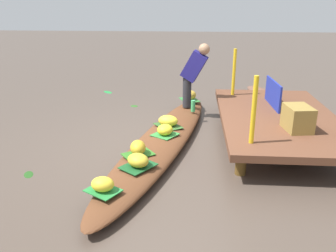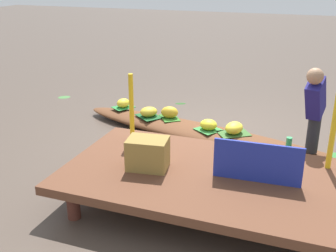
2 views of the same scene
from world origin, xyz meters
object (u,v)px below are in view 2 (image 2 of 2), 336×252
Objects in this scene: banana_bunch_4 at (123,103)px; market_banner at (257,163)px; vendor_person at (315,105)px; banana_bunch_3 at (234,128)px; water_bottle at (289,145)px; banana_bunch_0 at (170,112)px; banana_bunch_5 at (209,125)px; vendor_boat at (209,135)px; produce_crate at (148,153)px; banana_bunch_1 at (149,112)px.

market_banner reaches higher than banana_bunch_4.
banana_bunch_4 is 0.21× the size of vendor_person.
banana_bunch_3 is 1.29m from vendor_person.
market_banner is (0.22, 1.35, 0.32)m from water_bottle.
water_bottle reaches higher than banana_bunch_3.
water_bottle is at bearing -102.27° from market_banner.
banana_bunch_3 is at bearing -25.82° from water_bottle.
banana_bunch_0 is at bearing -15.55° from banana_bunch_3.
banana_bunch_3 is 1.23× the size of banana_bunch_5.
vendor_boat is at bearing -106.33° from banana_bunch_5.
banana_bunch_3 is 0.39m from banana_bunch_5.
vendor_boat is 1.71m from vendor_person.
banana_bunch_4 is at bearing -58.07° from produce_crate.
banana_bunch_0 reaches higher than vendor_boat.
banana_bunch_0 is 0.98m from banana_bunch_4.
banana_bunch_4 is 0.27× the size of market_banner.
market_banner is at bearing 139.41° from banana_bunch_4.
vendor_boat is 10.76× the size of produce_crate.
market_banner is at bearing -175.07° from produce_crate.
banana_bunch_0 is 0.79m from banana_bunch_5.
banana_bunch_5 is (-0.74, 0.30, -0.02)m from banana_bunch_0.
produce_crate is (-1.49, 2.39, 0.30)m from banana_bunch_4.
banana_bunch_5 is 1.90m from produce_crate.
water_bottle is (-1.20, 0.45, 0.21)m from vendor_boat.
market_banner is (-0.98, 1.76, 0.34)m from banana_bunch_5.
vendor_person is at bearing 165.71° from banana_bunch_1.
water_bottle is at bearing 161.16° from banana_bunch_5.
banana_bunch_1 is 1.11m from banana_bunch_5.
vendor_boat is 14.83× the size of banana_bunch_3.
market_banner is 1.19m from produce_crate.
banana_bunch_1 is (1.09, -0.20, 0.19)m from vendor_boat.
banana_bunch_3 is 1.87m from market_banner.
banana_bunch_4 is at bearing -13.70° from banana_bunch_0.
produce_crate is at bearing 83.96° from banana_bunch_5.
vendor_person is (-2.55, 0.65, 0.60)m from banana_bunch_1.
produce_crate is (-0.54, 2.16, 0.28)m from banana_bunch_0.
water_bottle is at bearing 171.95° from vendor_boat.
water_bottle is at bearing -134.03° from produce_crate.
banana_bunch_3 is at bearing 164.45° from banana_bunch_0.
banana_bunch_0 is at bearing -6.38° from vendor_boat.
market_banner reaches higher than banana_bunch_3.
banana_bunch_0 is 2.38m from vendor_person.
banana_bunch_1 and banana_bunch_5 have the same top height.
produce_crate reaches higher than banana_bunch_5.
vendor_person is (-1.07, 0.39, 0.59)m from banana_bunch_3.
market_banner reaches higher than banana_bunch_1.
water_bottle is (-2.89, 0.94, 0.02)m from banana_bunch_4.
banana_bunch_1 is 2.90m from market_banner.
vendor_boat is 18.24× the size of banana_bunch_5.
produce_crate reaches higher than banana_bunch_4.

